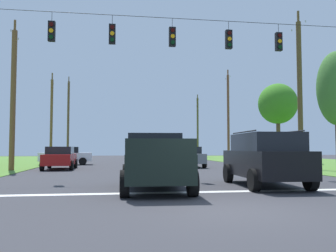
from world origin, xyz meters
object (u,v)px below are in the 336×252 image
Objects in this scene: suv_black at (265,158)px; utility_pole_far_right at (228,116)px; utility_pole_far_left at (13,98)px; pickup_truck at (155,162)px; distant_car_far_parked at (188,157)px; utility_pole_mid_right at (300,93)px; utility_pole_near_left at (198,126)px; overhead_signal_span at (173,80)px; distant_car_crossing_white at (66,155)px; utility_pole_distant_right at (51,118)px; distant_car_oncoming at (60,158)px; tree_roadside_right at (278,104)px; utility_pole_distant_left at (68,118)px.

utility_pole_far_right is (6.97, 25.77, 3.92)m from suv_black.
pickup_truck is at bearing -56.10° from utility_pole_far_left.
distant_car_far_parked is 0.40× the size of utility_pole_mid_right.
utility_pole_far_right is at bearing 74.87° from suv_black.
utility_pole_far_left reaches higher than utility_pole_near_left.
utility_pole_mid_right is at bearing 29.47° from overhead_signal_span.
suv_black is 26.98m from utility_pole_far_right.
utility_pole_near_left is at bearing 75.24° from distant_car_far_parked.
distant_car_crossing_white is at bearing 115.51° from overhead_signal_span.
utility_pole_far_right reaches higher than utility_pole_distant_right.
suv_black is 12.56m from utility_pole_mid_right.
pickup_truck is 1.27× the size of distant_car_oncoming.
utility_pole_near_left is at bearing 80.27° from suv_black.
utility_pole_mid_right is 1.11× the size of utility_pole_far_left.
utility_pole_near_left reaches higher than tree_roadside_right.
utility_pole_far_right is at bearing 65.53° from overhead_signal_span.
distant_car_crossing_white is 0.38× the size of utility_pole_distant_left.
suv_black is at bearing -73.15° from utility_pole_distant_left.
suv_black reaches higher than pickup_truck.
distant_car_far_parked is at bearing -27.78° from distant_car_crossing_white.
utility_pole_near_left is 1.28× the size of tree_roadside_right.
tree_roadside_right is (21.74, -20.88, -0.06)m from utility_pole_distant_left.
distant_car_oncoming is 0.58× the size of tree_roadside_right.
utility_pole_mid_right is (16.01, -2.50, 4.38)m from distant_car_oncoming.
utility_pole_mid_right is at bearing -107.00° from tree_roadside_right.
tree_roadside_right is at bearing 73.00° from utility_pole_mid_right.
utility_pole_distant_right is at bearing 162.67° from tree_roadside_right.
distant_car_far_parked is at bearing 11.74° from utility_pole_far_left.
utility_pole_far_left is 28.75m from utility_pole_distant_left.
pickup_truck is 24.34m from tree_roadside_right.
tree_roadside_right is at bearing -83.01° from utility_pole_near_left.
suv_black reaches higher than distant_car_crossing_white.
distant_car_crossing_white is 10.73m from distant_car_far_parked.
utility_pole_distant_right is at bearing -89.89° from utility_pole_distant_left.
distant_car_far_parked is (2.65, 9.35, -3.97)m from overhead_signal_span.
distant_car_crossing_white is 18.55m from utility_pole_far_right.
distant_car_crossing_white is 1.02× the size of distant_car_far_parked.
suv_black is 21.01m from distant_car_crossing_white.
utility_pole_far_left is 1.29× the size of tree_roadside_right.
utility_pole_distant_left is at bearing 106.85° from suv_black.
overhead_signal_span is 16.39m from distant_car_crossing_white.
distant_car_crossing_white is (-6.85, 14.35, -3.97)m from overhead_signal_span.
distant_car_crossing_white is 0.41× the size of utility_pole_mid_right.
pickup_truck is (-1.43, -4.73, -3.80)m from overhead_signal_span.
pickup_truck is 28.77m from utility_pole_far_right.
distant_car_crossing_white is (-5.42, 19.09, -0.18)m from pickup_truck.
utility_pole_far_left is (-18.83, 1.46, -0.53)m from utility_pole_mid_right.
utility_pole_far_right is 19.04m from utility_pole_distant_right.
utility_pole_distant_left is at bearing 136.15° from tree_roadside_right.
utility_pole_far_left is (-2.39, -7.47, 3.85)m from distant_car_crossing_white.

